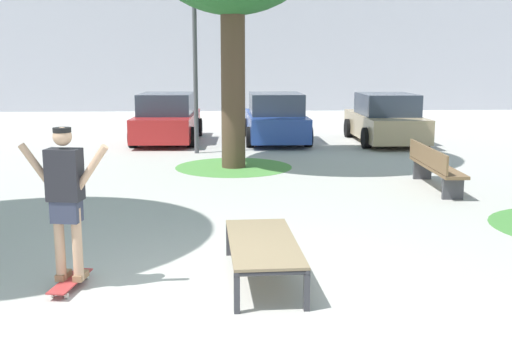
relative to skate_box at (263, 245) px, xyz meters
name	(u,v)px	position (x,y,z in m)	size (l,w,h in m)	color
ground_plane	(211,299)	(-0.58, -0.56, -0.41)	(120.00, 120.00, 0.00)	#B7B5AD
skate_box	(263,245)	(0.00, 0.00, 0.00)	(0.83, 1.93, 0.46)	#38383D
skateboard	(71,281)	(-2.13, -0.17, -0.34)	(0.33, 0.82, 0.09)	#B23333
skater	(66,193)	(-2.13, -0.16, 0.66)	(1.00, 0.33, 1.69)	tan
grass_patch_mid_back	(234,167)	(-0.23, 7.50, -0.41)	(2.76, 2.76, 0.01)	#519342
car_red	(167,119)	(-2.20, 12.20, 0.28)	(2.03, 4.26, 1.50)	red
car_blue	(275,119)	(1.14, 12.08, 0.28)	(1.94, 4.21, 1.50)	#28479E
car_tan	(385,120)	(4.48, 11.69, 0.28)	(1.94, 4.21, 1.50)	tan
park_bench	(434,166)	(3.66, 4.86, 0.03)	(0.52, 2.41, 0.83)	brown
light_post	(194,8)	(-1.20, 9.75, 3.41)	(0.36, 0.36, 5.83)	#4C4C51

